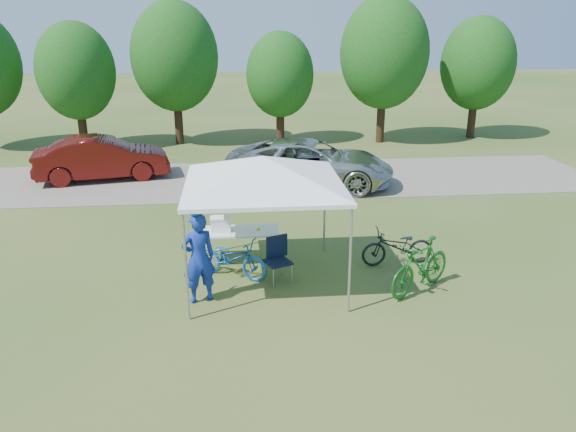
% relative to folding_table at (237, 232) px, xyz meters
% --- Properties ---
extents(ground, '(100.00, 100.00, 0.00)m').
position_rel_folding_table_xyz_m(ground, '(0.57, -1.04, -0.73)').
color(ground, '#2D5119').
rests_on(ground, ground).
extents(gravel_strip, '(24.00, 5.00, 0.02)m').
position_rel_folding_table_xyz_m(gravel_strip, '(0.57, 6.96, -0.72)').
color(gravel_strip, gray).
rests_on(gravel_strip, ground).
extents(canopy, '(4.53, 4.53, 3.00)m').
position_rel_folding_table_xyz_m(canopy, '(0.57, -1.04, 1.92)').
color(canopy, '#A5A5AA').
rests_on(canopy, ground).
extents(treeline, '(24.89, 4.28, 6.30)m').
position_rel_folding_table_xyz_m(treeline, '(0.27, 13.01, 2.80)').
color(treeline, '#382314').
rests_on(treeline, ground).
extents(folding_table, '(1.88, 0.78, 0.77)m').
position_rel_folding_table_xyz_m(folding_table, '(0.00, 0.00, 0.00)').
color(folding_table, white).
rests_on(folding_table, ground).
extents(folding_chair, '(0.64, 0.68, 0.96)m').
position_rel_folding_table_xyz_m(folding_chair, '(0.84, -1.01, -0.16)').
color(folding_chair, black).
rests_on(folding_chair, ground).
extents(cooler, '(0.46, 0.31, 0.33)m').
position_rel_folding_table_xyz_m(cooler, '(-0.36, 0.00, 0.21)').
color(cooler, white).
rests_on(cooler, folding_table).
extents(ice_cream_cup, '(0.08, 0.08, 0.06)m').
position_rel_folding_table_xyz_m(ice_cream_cup, '(0.48, -0.05, 0.07)').
color(ice_cream_cup, gold).
rests_on(ice_cream_cup, folding_table).
extents(cyclist, '(0.78, 0.64, 1.83)m').
position_rel_folding_table_xyz_m(cyclist, '(-0.75, -1.81, 0.18)').
color(cyclist, '#132DA0').
rests_on(cyclist, ground).
extents(bike_blue, '(1.76, 1.32, 0.88)m').
position_rel_folding_table_xyz_m(bike_blue, '(-0.13, -0.77, -0.29)').
color(bike_blue, blue).
rests_on(bike_blue, ground).
extents(bike_green, '(1.80, 1.51, 1.11)m').
position_rel_folding_table_xyz_m(bike_green, '(3.69, -1.80, -0.18)').
color(bike_green, '#176A20').
rests_on(bike_green, ground).
extents(bike_dark, '(1.70, 0.70, 0.87)m').
position_rel_folding_table_xyz_m(bike_dark, '(3.60, -0.49, -0.30)').
color(bike_dark, black).
rests_on(bike_dark, ground).
extents(minivan, '(5.88, 3.62, 1.52)m').
position_rel_folding_table_xyz_m(minivan, '(2.47, 6.01, 0.05)').
color(minivan, '#BABAB5').
rests_on(minivan, gravel_strip).
extents(sedan, '(4.69, 2.42, 1.47)m').
position_rel_folding_table_xyz_m(sedan, '(-4.56, 7.51, 0.02)').
color(sedan, '#56110E').
rests_on(sedan, gravel_strip).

